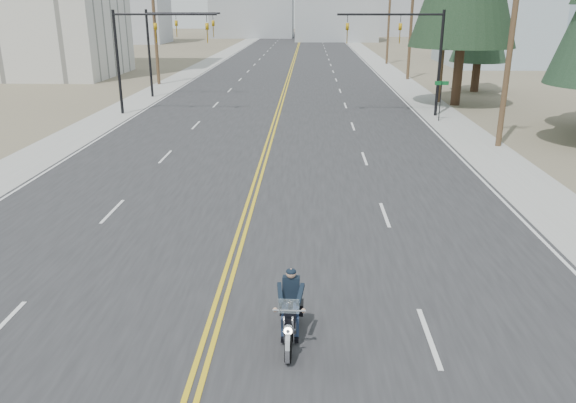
% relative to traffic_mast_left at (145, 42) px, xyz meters
% --- Properties ---
extents(road, '(20.00, 200.00, 0.01)m').
position_rel_traffic_mast_left_xyz_m(road, '(8.98, 38.00, -4.93)').
color(road, '#303033').
rests_on(road, ground).
extents(sidewalk_left, '(3.00, 200.00, 0.01)m').
position_rel_traffic_mast_left_xyz_m(sidewalk_left, '(-2.52, 38.00, -4.93)').
color(sidewalk_left, '#A5A5A0').
rests_on(sidewalk_left, ground).
extents(sidewalk_right, '(3.00, 200.00, 0.01)m').
position_rel_traffic_mast_left_xyz_m(sidewalk_right, '(20.48, 38.00, -4.93)').
color(sidewalk_right, '#A5A5A0').
rests_on(sidewalk_right, ground).
extents(traffic_mast_left, '(7.10, 0.26, 7.00)m').
position_rel_traffic_mast_left_xyz_m(traffic_mast_left, '(0.00, 0.00, 0.00)').
color(traffic_mast_left, black).
rests_on(traffic_mast_left, ground).
extents(traffic_mast_right, '(7.10, 0.26, 7.00)m').
position_rel_traffic_mast_left_xyz_m(traffic_mast_right, '(17.95, 0.00, 0.00)').
color(traffic_mast_right, black).
rests_on(traffic_mast_right, ground).
extents(traffic_mast_far, '(6.10, 0.26, 7.00)m').
position_rel_traffic_mast_left_xyz_m(traffic_mast_far, '(-0.33, 8.00, -0.06)').
color(traffic_mast_far, black).
rests_on(traffic_mast_far, ground).
extents(street_sign, '(0.90, 0.06, 2.62)m').
position_rel_traffic_mast_left_xyz_m(street_sign, '(19.78, -2.00, -3.13)').
color(street_sign, black).
rests_on(street_sign, ground).
extents(utility_pole_b, '(2.20, 0.30, 11.50)m').
position_rel_traffic_mast_left_xyz_m(utility_pole_b, '(21.48, -9.00, 1.05)').
color(utility_pole_b, brown).
rests_on(utility_pole_b, ground).
extents(utility_pole_c, '(2.20, 0.30, 11.00)m').
position_rel_traffic_mast_left_xyz_m(utility_pole_c, '(21.48, 6.00, 0.79)').
color(utility_pole_c, brown).
rests_on(utility_pole_c, ground).
extents(utility_pole_d, '(2.20, 0.30, 11.50)m').
position_rel_traffic_mast_left_xyz_m(utility_pole_d, '(21.48, 21.00, 1.05)').
color(utility_pole_d, brown).
rests_on(utility_pole_d, ground).
extents(utility_pole_e, '(2.20, 0.30, 11.00)m').
position_rel_traffic_mast_left_xyz_m(utility_pole_e, '(21.48, 38.00, 0.79)').
color(utility_pole_e, brown).
rests_on(utility_pole_e, ground).
extents(utility_pole_left, '(2.20, 0.30, 10.50)m').
position_rel_traffic_mast_left_xyz_m(utility_pole_left, '(-3.52, 16.00, 0.54)').
color(utility_pole_left, brown).
rests_on(utility_pole_left, ground).
extents(haze_bldg_b, '(18.00, 14.00, 14.00)m').
position_rel_traffic_mast_left_xyz_m(haze_bldg_b, '(16.98, 93.00, 2.06)').
color(haze_bldg_b, '#ADB2B7').
rests_on(haze_bldg_b, ground).
extents(haze_bldg_e, '(14.00, 14.00, 12.00)m').
position_rel_traffic_mast_left_xyz_m(haze_bldg_e, '(33.98, 118.00, 1.06)').
color(haze_bldg_e, '#B7BCC6').
rests_on(haze_bldg_e, ground).
extents(haze_bldg_f, '(12.00, 12.00, 16.00)m').
position_rel_traffic_mast_left_xyz_m(haze_bldg_f, '(-41.02, 98.00, 3.06)').
color(haze_bldg_f, '#ADB2B7').
rests_on(haze_bldg_f, ground).
extents(motorcyclist, '(0.95, 2.14, 1.66)m').
position_rel_traffic_mast_left_xyz_m(motorcyclist, '(10.82, -28.21, -4.11)').
color(motorcyclist, black).
rests_on(motorcyclist, ground).
extents(conifer_far, '(4.87, 4.87, 13.04)m').
position_rel_traffic_mast_left_xyz_m(conifer_far, '(25.98, 12.16, 2.54)').
color(conifer_far, '#382619').
rests_on(conifer_far, ground).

